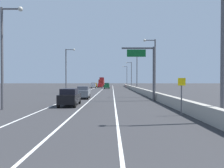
# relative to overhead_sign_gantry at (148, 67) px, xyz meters

# --- Properties ---
(ground_plane) EXTENTS (320.00, 320.00, 0.00)m
(ground_plane) POSITION_rel_overhead_sign_gantry_xyz_m (-6.24, 38.91, -4.73)
(ground_plane) COLOR #2D2D30
(lane_stripe_left) EXTENTS (0.16, 130.00, 0.00)m
(lane_stripe_left) POSITION_rel_overhead_sign_gantry_xyz_m (-11.74, 29.91, -4.73)
(lane_stripe_left) COLOR silver
(lane_stripe_left) RESTS_ON ground_plane
(lane_stripe_center) EXTENTS (0.16, 130.00, 0.00)m
(lane_stripe_center) POSITION_rel_overhead_sign_gantry_xyz_m (-8.24, 29.91, -4.73)
(lane_stripe_center) COLOR silver
(lane_stripe_center) RESTS_ON ground_plane
(lane_stripe_right) EXTENTS (0.16, 130.00, 0.00)m
(lane_stripe_right) POSITION_rel_overhead_sign_gantry_xyz_m (-4.74, 29.91, -4.73)
(lane_stripe_right) COLOR silver
(lane_stripe_right) RESTS_ON ground_plane
(jersey_barrier_right) EXTENTS (0.60, 120.00, 1.10)m
(jersey_barrier_right) POSITION_rel_overhead_sign_gantry_xyz_m (1.34, 14.91, -4.18)
(jersey_barrier_right) COLOR #9E998E
(jersey_barrier_right) RESTS_ON ground_plane
(overhead_sign_gantry) EXTENTS (4.68, 0.36, 7.50)m
(overhead_sign_gantry) POSITION_rel_overhead_sign_gantry_xyz_m (0.00, 0.00, 0.00)
(overhead_sign_gantry) COLOR #47474C
(overhead_sign_gantry) RESTS_ON ground_plane
(speed_advisory_sign) EXTENTS (0.60, 0.11, 3.00)m
(speed_advisory_sign) POSITION_rel_overhead_sign_gantry_xyz_m (0.44, -11.84, -2.96)
(speed_advisory_sign) COLOR #4C4C51
(speed_advisory_sign) RESTS_ON ground_plane
(lamp_post_right_near) EXTENTS (2.14, 0.44, 9.88)m
(lamp_post_right_near) POSITION_rel_overhead_sign_gantry_xyz_m (1.94, -14.50, 0.96)
(lamp_post_right_near) COLOR #4C4C51
(lamp_post_right_near) RESTS_ON ground_plane
(lamp_post_right_second) EXTENTS (2.14, 0.44, 9.88)m
(lamp_post_right_second) POSITION_rel_overhead_sign_gantry_xyz_m (1.97, 6.21, 0.96)
(lamp_post_right_second) COLOR #4C4C51
(lamp_post_right_second) RESTS_ON ground_plane
(lamp_post_right_third) EXTENTS (2.14, 0.44, 9.88)m
(lamp_post_right_third) POSITION_rel_overhead_sign_gantry_xyz_m (1.49, 26.92, 0.96)
(lamp_post_right_third) COLOR #4C4C51
(lamp_post_right_third) RESTS_ON ground_plane
(lamp_post_right_fourth) EXTENTS (2.14, 0.44, 9.88)m
(lamp_post_right_fourth) POSITION_rel_overhead_sign_gantry_xyz_m (1.99, 47.63, 0.96)
(lamp_post_right_fourth) COLOR #4C4C51
(lamp_post_right_fourth) RESTS_ON ground_plane
(lamp_post_right_fifth) EXTENTS (2.14, 0.44, 9.88)m
(lamp_post_right_fifth) POSITION_rel_overhead_sign_gantry_xyz_m (1.83, 68.34, 0.96)
(lamp_post_right_fifth) COLOR #4C4C51
(lamp_post_right_fifth) RESTS_ON ground_plane
(lamp_post_left_near) EXTENTS (2.14, 0.44, 9.88)m
(lamp_post_left_near) POSITION_rel_overhead_sign_gantry_xyz_m (-15.40, -8.50, 0.96)
(lamp_post_left_near) COLOR #4C4C51
(lamp_post_left_near) RESTS_ON ground_plane
(lamp_post_left_mid) EXTENTS (2.14, 0.44, 9.88)m
(lamp_post_left_mid) POSITION_rel_overhead_sign_gantry_xyz_m (-14.99, 16.35, 0.96)
(lamp_post_left_mid) COLOR #4C4C51
(lamp_post_left_mid) RESTS_ON ground_plane
(car_red_0) EXTENTS (1.97, 4.07, 1.87)m
(car_red_0) POSITION_rel_overhead_sign_gantry_xyz_m (-10.02, 55.06, -3.79)
(car_red_0) COLOR red
(car_red_0) RESTS_ON ground_plane
(car_silver_1) EXTENTS (2.03, 4.06, 2.09)m
(car_silver_1) POSITION_rel_overhead_sign_gantry_xyz_m (-12.49, 51.71, -3.69)
(car_silver_1) COLOR #B7B7BC
(car_silver_1) RESTS_ON ground_plane
(car_green_2) EXTENTS (1.97, 4.15, 2.08)m
(car_green_2) POSITION_rel_overhead_sign_gantry_xyz_m (-6.91, 42.77, -3.69)
(car_green_2) COLOR #196033
(car_green_2) RESTS_ON ground_plane
(car_black_3) EXTENTS (1.99, 4.47, 1.92)m
(car_black_3) POSITION_rel_overhead_sign_gantry_xyz_m (-9.80, -5.54, -3.77)
(car_black_3) COLOR black
(car_black_3) RESTS_ON ground_plane
(car_yellow_4) EXTENTS (1.83, 4.42, 1.88)m
(car_yellow_4) POSITION_rel_overhead_sign_gantry_xyz_m (-12.76, 62.05, -3.79)
(car_yellow_4) COLOR gold
(car_yellow_4) RESTS_ON ground_plane
(car_gray_5) EXTENTS (2.00, 4.40, 1.94)m
(car_gray_5) POSITION_rel_overhead_sign_gantry_xyz_m (-9.57, 3.49, -3.76)
(car_gray_5) COLOR slate
(car_gray_5) RESTS_ON ground_plane
(box_truck) EXTENTS (2.55, 9.63, 4.46)m
(box_truck) POSITION_rel_overhead_sign_gantry_xyz_m (-9.98, 65.92, -2.68)
(box_truck) COLOR #A51E19
(box_truck) RESTS_ON ground_plane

